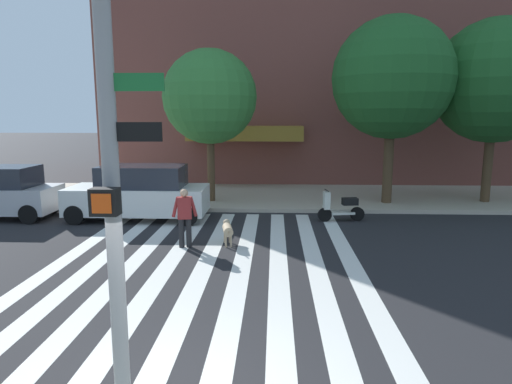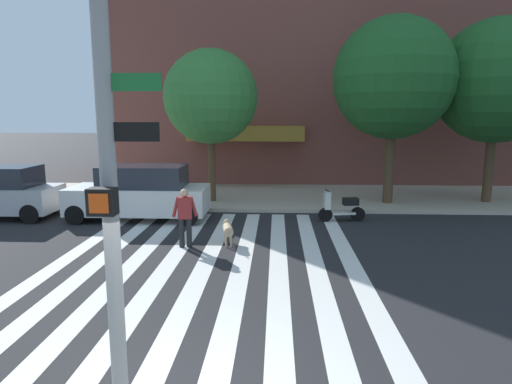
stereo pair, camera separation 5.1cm
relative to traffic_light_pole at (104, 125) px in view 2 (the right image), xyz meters
name	(u,v)px [view 2 (the right image)]	position (x,y,z in m)	size (l,w,h in m)	color
ground_plane	(228,261)	(0.55, 6.12, -3.52)	(160.00, 160.00, 0.00)	#232326
sidewalk_far	(249,196)	(0.55, 14.78, -3.45)	(80.00, 6.00, 0.15)	#B7AA94
crosswalk_stripes	(207,261)	(0.03, 6.12, -3.52)	(7.65, 10.71, 0.01)	silver
traffic_light_pole	(104,125)	(0.00, 0.00, 0.00)	(0.74, 0.46, 5.80)	gray
parked_car_behind_first	(140,193)	(-2.99, 10.55, -2.59)	(4.78, 1.96, 1.90)	silver
parked_scooter	(342,208)	(4.02, 10.54, -3.04)	(1.63, 0.56, 1.11)	black
street_tree_nearest	(211,97)	(-0.86, 13.32, 0.80)	(3.73, 3.73, 6.05)	#4C3823
street_tree_middle	(394,79)	(6.23, 13.25, 1.48)	(4.67, 4.67, 7.20)	#4C3823
street_tree_further	(497,81)	(10.29, 13.63, 1.39)	(4.81, 4.81, 7.18)	#4C3823
pedestrian_dog_walker	(185,215)	(-0.74, 7.27, -2.59)	(0.71, 0.31, 1.64)	black
dog_on_leash	(228,229)	(0.40, 7.59, -3.08)	(0.38, 1.06, 0.65)	tan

